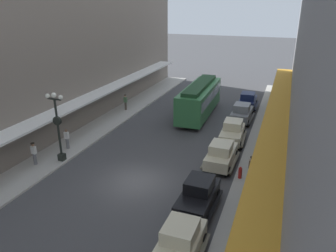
{
  "coord_description": "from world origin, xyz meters",
  "views": [
    {
      "loc": [
        8.46,
        -16.7,
        11.13
      ],
      "look_at": [
        0.0,
        6.0,
        1.8
      ],
      "focal_mm": 34.61,
      "sensor_mm": 36.0,
      "label": 1
    }
  ],
  "objects_px": {
    "parked_car_5": "(242,112)",
    "parked_car_2": "(232,131)",
    "parked_car_0": "(198,195)",
    "pedestrian_2": "(251,168)",
    "pedestrian_0": "(67,139)",
    "streetcar": "(200,98)",
    "lamp_post_with_clock": "(58,124)",
    "parked_car_1": "(248,100)",
    "fire_hydrant": "(240,172)",
    "parked_car_4": "(221,154)",
    "pedestrian_1": "(34,153)",
    "pedestrian_3": "(126,102)",
    "parked_car_3": "(179,244)"
  },
  "relations": [
    {
      "from": "parked_car_0",
      "to": "fire_hydrant",
      "type": "distance_m",
      "value": 4.48
    },
    {
      "from": "parked_car_0",
      "to": "pedestrian_0",
      "type": "xyz_separation_m",
      "value": [
        -11.86,
        4.0,
        0.05
      ]
    },
    {
      "from": "parked_car_4",
      "to": "fire_hydrant",
      "type": "height_order",
      "value": "parked_car_4"
    },
    {
      "from": "parked_car_3",
      "to": "parked_car_5",
      "type": "relative_size",
      "value": 0.99
    },
    {
      "from": "lamp_post_with_clock",
      "to": "parked_car_4",
      "type": "bearing_deg",
      "value": 17.75
    },
    {
      "from": "streetcar",
      "to": "parked_car_4",
      "type": "bearing_deg",
      "value": -66.44
    },
    {
      "from": "parked_car_5",
      "to": "streetcar",
      "type": "relative_size",
      "value": 0.44
    },
    {
      "from": "streetcar",
      "to": "fire_hydrant",
      "type": "relative_size",
      "value": 11.78
    },
    {
      "from": "parked_car_2",
      "to": "lamp_post_with_clock",
      "type": "height_order",
      "value": "lamp_post_with_clock"
    },
    {
      "from": "parked_car_0",
      "to": "parked_car_3",
      "type": "distance_m",
      "value": 4.16
    },
    {
      "from": "pedestrian_3",
      "to": "parked_car_4",
      "type": "bearing_deg",
      "value": -35.64
    },
    {
      "from": "pedestrian_1",
      "to": "lamp_post_with_clock",
      "type": "bearing_deg",
      "value": 41.92
    },
    {
      "from": "parked_car_0",
      "to": "pedestrian_2",
      "type": "bearing_deg",
      "value": 59.4
    },
    {
      "from": "parked_car_0",
      "to": "parked_car_1",
      "type": "distance_m",
      "value": 20.0
    },
    {
      "from": "parked_car_1",
      "to": "lamp_post_with_clock",
      "type": "distance_m",
      "value": 21.13
    },
    {
      "from": "fire_hydrant",
      "to": "streetcar",
      "type": "bearing_deg",
      "value": 117.25
    },
    {
      "from": "parked_car_3",
      "to": "parked_car_4",
      "type": "distance_m",
      "value": 9.86
    },
    {
      "from": "streetcar",
      "to": "lamp_post_with_clock",
      "type": "xyz_separation_m",
      "value": [
        -6.75,
        -13.62,
        1.08
      ]
    },
    {
      "from": "parked_car_5",
      "to": "parked_car_0",
      "type": "bearing_deg",
      "value": -90.49
    },
    {
      "from": "parked_car_2",
      "to": "streetcar",
      "type": "bearing_deg",
      "value": 128.54
    },
    {
      "from": "streetcar",
      "to": "pedestrian_3",
      "type": "distance_m",
      "value": 8.02
    },
    {
      "from": "parked_car_0",
      "to": "pedestrian_3",
      "type": "height_order",
      "value": "parked_car_0"
    },
    {
      "from": "parked_car_0",
      "to": "lamp_post_with_clock",
      "type": "bearing_deg",
      "value": 168.97
    },
    {
      "from": "parked_car_5",
      "to": "pedestrian_0",
      "type": "bearing_deg",
      "value": -135.87
    },
    {
      "from": "parked_car_4",
      "to": "pedestrian_1",
      "type": "xyz_separation_m",
      "value": [
        -12.5,
        -4.79,
        0.07
      ]
    },
    {
      "from": "parked_car_4",
      "to": "pedestrian_2",
      "type": "height_order",
      "value": "parked_car_4"
    },
    {
      "from": "pedestrian_1",
      "to": "pedestrian_3",
      "type": "relative_size",
      "value": 1.0
    },
    {
      "from": "pedestrian_0",
      "to": "fire_hydrant",
      "type": "bearing_deg",
      "value": 0.45
    },
    {
      "from": "pedestrian_0",
      "to": "parked_car_5",
      "type": "bearing_deg",
      "value": 44.13
    },
    {
      "from": "parked_car_2",
      "to": "pedestrian_2",
      "type": "distance_m",
      "value": 6.54
    },
    {
      "from": "pedestrian_1",
      "to": "pedestrian_2",
      "type": "height_order",
      "value": "same"
    },
    {
      "from": "fire_hydrant",
      "to": "pedestrian_0",
      "type": "relative_size",
      "value": 0.5
    },
    {
      "from": "parked_car_1",
      "to": "lamp_post_with_clock",
      "type": "bearing_deg",
      "value": -121.93
    },
    {
      "from": "parked_car_4",
      "to": "pedestrian_2",
      "type": "bearing_deg",
      "value": -34.57
    },
    {
      "from": "parked_car_4",
      "to": "parked_car_5",
      "type": "relative_size",
      "value": 1.0
    },
    {
      "from": "parked_car_1",
      "to": "fire_hydrant",
      "type": "bearing_deg",
      "value": -84.16
    },
    {
      "from": "fire_hydrant",
      "to": "pedestrian_2",
      "type": "distance_m",
      "value": 0.82
    },
    {
      "from": "parked_car_5",
      "to": "parked_car_2",
      "type": "bearing_deg",
      "value": -89.9
    },
    {
      "from": "lamp_post_with_clock",
      "to": "pedestrian_2",
      "type": "distance_m",
      "value": 13.72
    },
    {
      "from": "parked_car_1",
      "to": "parked_car_4",
      "type": "relative_size",
      "value": 1.0
    },
    {
      "from": "pedestrian_0",
      "to": "pedestrian_3",
      "type": "bearing_deg",
      "value": 91.39
    },
    {
      "from": "parked_car_0",
      "to": "parked_car_4",
      "type": "relative_size",
      "value": 1.0
    },
    {
      "from": "parked_car_0",
      "to": "parked_car_1",
      "type": "xyz_separation_m",
      "value": [
        0.13,
        19.99,
        0.0
      ]
    },
    {
      "from": "parked_car_4",
      "to": "lamp_post_with_clock",
      "type": "distance_m",
      "value": 11.86
    },
    {
      "from": "streetcar",
      "to": "pedestrian_0",
      "type": "relative_size",
      "value": 5.89
    },
    {
      "from": "fire_hydrant",
      "to": "pedestrian_3",
      "type": "bearing_deg",
      "value": 143.18
    },
    {
      "from": "parked_car_1",
      "to": "parked_car_2",
      "type": "relative_size",
      "value": 1.0
    },
    {
      "from": "parked_car_2",
      "to": "parked_car_4",
      "type": "bearing_deg",
      "value": -90.07
    },
    {
      "from": "parked_car_2",
      "to": "fire_hydrant",
      "type": "bearing_deg",
      "value": -75.28
    },
    {
      "from": "parked_car_5",
      "to": "fire_hydrant",
      "type": "relative_size",
      "value": 5.23
    }
  ]
}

